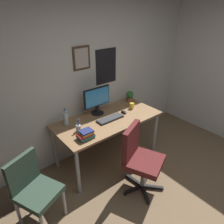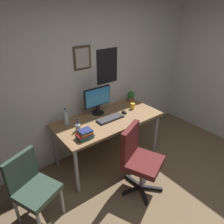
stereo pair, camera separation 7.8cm
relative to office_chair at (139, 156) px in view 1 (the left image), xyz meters
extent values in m
cube|color=silver|center=(0.05, 1.21, 0.77)|extent=(4.40, 0.08, 2.60)
cube|color=#4C3823|center=(-0.08, 1.17, 1.09)|extent=(0.28, 0.02, 0.34)
cube|color=beige|center=(-0.08, 1.16, 1.09)|extent=(0.22, 0.00, 0.28)
cube|color=black|center=(0.37, 1.17, 0.89)|extent=(0.40, 0.01, 0.56)
cube|color=#936D47|center=(0.06, 0.74, 0.21)|extent=(1.64, 0.79, 0.03)
cylinder|color=#9EA0A5|center=(-0.69, 0.41, -0.17)|extent=(0.05, 0.05, 0.72)
cylinder|color=#9EA0A5|center=(0.82, 0.41, -0.17)|extent=(0.05, 0.05, 0.72)
cylinder|color=#9EA0A5|center=(-0.69, 1.07, -0.17)|extent=(0.05, 0.05, 0.72)
cylinder|color=#9EA0A5|center=(0.82, 1.07, -0.17)|extent=(0.05, 0.05, 0.72)
cube|color=#591E1E|center=(0.03, -0.07, -0.07)|extent=(0.61, 0.61, 0.08)
cube|color=#591E1E|center=(-0.05, 0.11, 0.20)|extent=(0.41, 0.24, 0.45)
cylinder|color=#9EA0A5|center=(0.03, -0.07, -0.32)|extent=(0.08, 0.08, 0.42)
cube|color=black|center=(0.16, -0.01, -0.49)|extent=(0.27, 0.15, 0.03)
cylinder|color=black|center=(0.29, 0.04, -0.51)|extent=(0.05, 0.05, 0.04)
cube|color=black|center=(0.02, 0.07, -0.49)|extent=(0.07, 0.28, 0.03)
cylinder|color=black|center=(0.00, 0.21, -0.51)|extent=(0.05, 0.05, 0.04)
cube|color=black|center=(-0.10, -0.04, -0.49)|extent=(0.28, 0.10, 0.03)
cylinder|color=black|center=(-0.24, -0.01, -0.51)|extent=(0.05, 0.05, 0.04)
cube|color=black|center=(-0.04, -0.19, -0.49)|extent=(0.17, 0.26, 0.03)
cylinder|color=black|center=(-0.11, -0.31, -0.51)|extent=(0.05, 0.05, 0.04)
cube|color=black|center=(0.13, -0.18, -0.49)|extent=(0.22, 0.23, 0.03)
cylinder|color=black|center=(0.22, -0.28, -0.51)|extent=(0.05, 0.05, 0.04)
cube|color=#334738|center=(-1.24, 0.32, -0.09)|extent=(0.55, 0.55, 0.07)
cube|color=#334738|center=(-1.32, 0.50, 0.15)|extent=(0.39, 0.21, 0.40)
cylinder|color=#9EA0A5|center=(-1.00, 0.23, -0.33)|extent=(0.05, 0.05, 0.41)
cylinder|color=#9EA0A5|center=(-1.48, 0.42, -0.33)|extent=(0.05, 0.05, 0.41)
cylinder|color=#9EA0A5|center=(-1.15, 0.56, -0.33)|extent=(0.05, 0.05, 0.41)
cylinder|color=black|center=(0.04, 0.97, 0.23)|extent=(0.20, 0.20, 0.01)
cube|color=black|center=(0.04, 0.97, 0.30)|extent=(0.05, 0.04, 0.12)
cube|color=black|center=(0.04, 0.98, 0.51)|extent=(0.46, 0.02, 0.30)
cube|color=#338CD8|center=(0.04, 0.96, 0.51)|extent=(0.43, 0.00, 0.27)
cube|color=black|center=(0.07, 0.69, 0.24)|extent=(0.43, 0.15, 0.02)
cube|color=#38383A|center=(0.07, 0.69, 0.25)|extent=(0.41, 0.13, 0.00)
ellipsoid|color=black|center=(0.37, 0.72, 0.24)|extent=(0.06, 0.11, 0.04)
cylinder|color=silver|center=(-0.51, 0.97, 0.33)|extent=(0.07, 0.07, 0.20)
cylinder|color=silver|center=(-0.51, 0.97, 0.45)|extent=(0.03, 0.03, 0.04)
cylinder|color=#2659B2|center=(-0.51, 0.97, 0.47)|extent=(0.03, 0.03, 0.01)
cylinder|color=yellow|center=(0.58, 0.76, 0.27)|extent=(0.07, 0.07, 0.10)
torus|color=yellow|center=(0.63, 0.76, 0.28)|extent=(0.05, 0.01, 0.05)
cylinder|color=brown|center=(0.75, 0.99, 0.26)|extent=(0.11, 0.11, 0.07)
sphere|color=#2D6B33|center=(0.75, 0.99, 0.36)|extent=(0.13, 0.13, 0.13)
ellipsoid|color=#287A38|center=(0.72, 1.02, 0.37)|extent=(0.07, 0.08, 0.02)
ellipsoid|color=#287A38|center=(0.78, 1.02, 0.38)|extent=(0.07, 0.08, 0.02)
ellipsoid|color=#287A38|center=(0.73, 0.96, 0.38)|extent=(0.08, 0.07, 0.02)
cylinder|color=#9EA0A5|center=(-0.47, 0.70, 0.27)|extent=(0.07, 0.07, 0.09)
cylinder|color=#263FBF|center=(-0.47, 0.70, 0.35)|extent=(0.01, 0.01, 0.13)
cylinder|color=red|center=(-0.48, 0.71, 0.35)|extent=(0.01, 0.01, 0.13)
cylinder|color=black|center=(-0.46, 0.71, 0.35)|extent=(0.01, 0.01, 0.13)
cylinder|color=#9EA0A5|center=(-0.46, 0.70, 0.36)|extent=(0.01, 0.03, 0.14)
cylinder|color=#9EA0A5|center=(-0.48, 0.70, 0.36)|extent=(0.01, 0.02, 0.14)
cube|color=#33723F|center=(-0.48, 0.51, 0.24)|extent=(0.18, 0.15, 0.02)
cube|color=#26727A|center=(-0.48, 0.50, 0.26)|extent=(0.21, 0.15, 0.02)
cube|color=#B22D28|center=(-0.49, 0.50, 0.28)|extent=(0.20, 0.14, 0.03)
cube|color=gold|center=(-0.48, 0.50, 0.31)|extent=(0.16, 0.14, 0.02)
cube|color=navy|center=(-0.48, 0.50, 0.33)|extent=(0.16, 0.14, 0.02)
camera|label=1|loc=(-1.66, -1.48, 1.79)|focal=33.88mm
camera|label=2|loc=(-1.60, -1.53, 1.79)|focal=33.88mm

